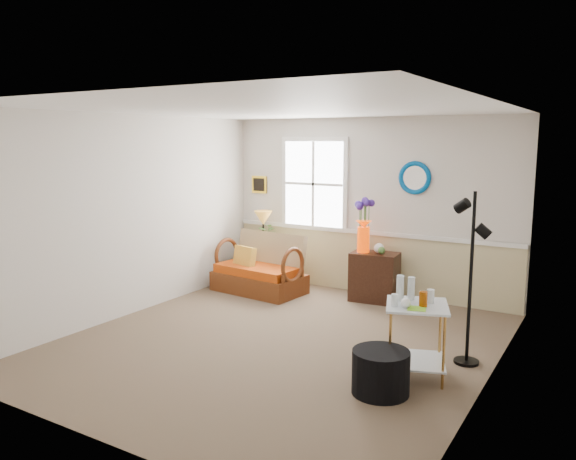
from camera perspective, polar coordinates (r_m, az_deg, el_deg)
The scene contains 19 objects.
floor at distance 6.50m, azimuth -0.92°, elevation -11.34°, with size 4.50×5.00×0.01m, color brown.
ceiling at distance 6.10m, azimuth -0.98°, elevation 12.22°, with size 4.50×5.00×0.01m, color white.
walls at distance 6.16m, azimuth -0.95°, elevation 0.06°, with size 4.51×5.01×2.60m.
wainscot at distance 8.49m, azimuth 7.97°, elevation -3.35°, with size 4.46×0.02×0.90m, color tan.
chair_rail at distance 8.39m, azimuth 8.01°, elevation -0.23°, with size 4.46×0.04×0.06m, color white.
window at distance 8.70m, azimuth 2.63°, elevation 4.69°, with size 1.14×0.06×1.44m, color white, non-canonical shape.
picture at distance 9.24m, azimuth -2.93°, elevation 4.63°, with size 0.28×0.03×0.28m, color gold.
mirror at distance 8.07m, azimuth 12.77°, elevation 5.20°, with size 0.47×0.47×0.07m, color #0067AE.
loveseat at distance 8.46m, azimuth -2.97°, elevation -3.41°, with size 1.34×0.76×0.88m, color #623012, non-canonical shape.
throw_pillow at distance 8.50m, azimuth -4.46°, elevation -3.02°, with size 0.40×0.10×0.40m, color orange, non-canonical shape.
lamp_stand at distance 9.17m, azimuth -2.52°, elevation -3.23°, with size 0.35×0.35×0.62m, color black, non-canonical shape.
table_lamp at distance 9.02m, azimuth -2.53°, elevation 0.28°, with size 0.29×0.29×0.53m, color #BD812C, non-canonical shape.
potted_plant at distance 8.98m, azimuth -1.96°, elevation -0.60°, with size 0.31×0.34×0.27m, color #4B7533.
cabinet at distance 8.09m, azimuth 8.77°, elevation -4.73°, with size 0.65×0.42×0.70m, color black, non-canonical shape.
flower_vase at distance 7.98m, azimuth 7.70°, elevation 0.43°, with size 0.22×0.22×0.76m, color #D13200, non-canonical shape.
side_table at distance 5.63m, azimuth 12.85°, elevation -10.91°, with size 0.57×0.57×0.72m, color #A77838, non-canonical shape.
tabletop_items at distance 5.49m, azimuth 12.53°, elevation -6.12°, with size 0.42×0.42×0.25m, color silver, non-canonical shape.
floor_lamp at distance 5.95m, azimuth 18.06°, elevation -4.77°, with size 0.26×0.26×1.77m, color black, non-canonical shape.
ottoman at distance 5.29m, azimuth 9.39°, elevation -14.05°, with size 0.52×0.52×0.40m, color black.
Camera 1 is at (3.22, -5.16, 2.27)m, focal length 35.00 mm.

